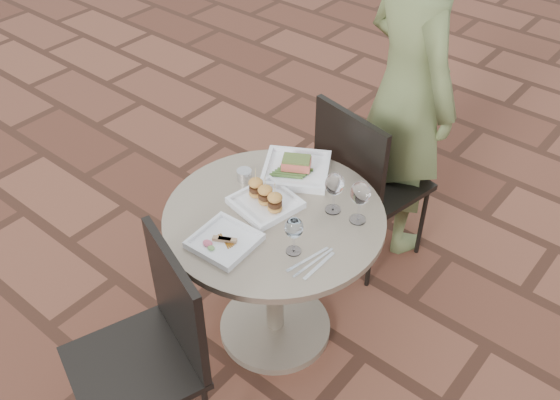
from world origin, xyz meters
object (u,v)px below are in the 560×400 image
Objects in this scene: chair_near at (154,340)px; plate_sliders at (265,199)px; cafe_table at (275,257)px; plate_tuna at (224,241)px; diner at (407,92)px; plate_salmon at (296,168)px; chair_far at (363,175)px.

chair_near is 0.70m from plate_sliders.
plate_tuna reaches higher than cafe_table.
cafe_table is 0.52× the size of diner.
chair_near is 0.95m from plate_salmon.
chair_far is 3.94× the size of plate_tuna.
chair_far is 3.35× the size of plate_sliders.
chair_near is at bearing -85.04° from plate_salmon.
chair_near is 3.94× the size of plate_tuna.
plate_tuna is at bearing 111.87° from chair_near.
chair_far is 0.44m from plate_salmon.
cafe_table is at bearing -16.78° from plate_sliders.
chair_far is 0.54× the size of diner.
plate_tuna is (-0.06, -1.21, -0.12)m from diner.
plate_sliders is at bearing 163.22° from cafe_table.
plate_sliders is 1.17× the size of plate_tuna.
plate_sliders reaches higher than plate_tuna.
plate_sliders is at bearing 95.23° from plate_tuna.
plate_tuna is (0.02, -0.27, -0.02)m from plate_sliders.
plate_salmon is 0.53m from plate_tuna.
plate_salmon is at bearing 114.89° from chair_near.
plate_sliders is (-0.06, 0.02, 0.28)m from cafe_table.
diner reaches higher than plate_salmon.
chair_far is (0.01, 0.65, 0.07)m from cafe_table.
chair_near is at bearing 113.25° from diner.
chair_near is 3.35× the size of plate_sliders.
chair_near is 0.44m from plate_tuna.
diner is (0.01, 0.31, 0.32)m from chair_far.
diner is 0.95m from plate_sliders.
diner is at bearing 108.25° from chair_near.
plate_tuna is at bearing -84.77° from plate_sliders.
diner is 1.22m from plate_tuna.
diner is 4.54× the size of plate_salmon.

